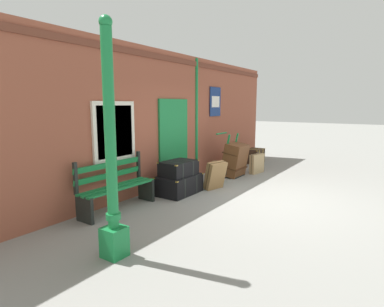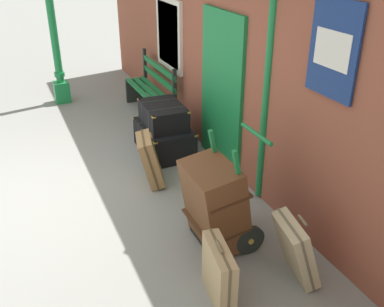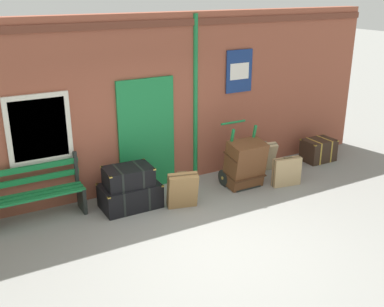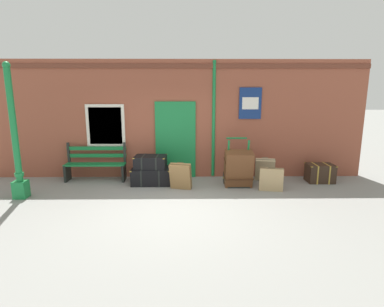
% 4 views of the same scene
% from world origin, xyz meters
% --- Properties ---
extents(ground_plane, '(60.00, 60.00, 0.00)m').
position_xyz_m(ground_plane, '(0.00, 0.00, 0.00)').
color(ground_plane, gray).
extents(brick_facade, '(10.40, 0.35, 3.20)m').
position_xyz_m(brick_facade, '(-0.01, 2.60, 1.60)').
color(brick_facade, brown).
rests_on(brick_facade, ground).
extents(lamp_post, '(0.28, 0.28, 3.00)m').
position_xyz_m(lamp_post, '(-3.44, 0.78, 1.14)').
color(lamp_post, '#197A3D').
rests_on(lamp_post, ground).
extents(platform_bench, '(1.60, 0.43, 1.01)m').
position_xyz_m(platform_bench, '(-2.13, 2.16, 0.44)').
color(platform_bench, '#197A3D').
rests_on(platform_bench, ground).
extents(steamer_trunk_base, '(1.01, 0.65, 0.43)m').
position_xyz_m(steamer_trunk_base, '(-0.60, 1.82, 0.21)').
color(steamer_trunk_base, black).
rests_on(steamer_trunk_base, ground).
extents(steamer_trunk_middle, '(0.84, 0.59, 0.33)m').
position_xyz_m(steamer_trunk_middle, '(-0.61, 1.82, 0.58)').
color(steamer_trunk_middle, black).
rests_on(steamer_trunk_middle, steamer_trunk_base).
extents(porters_trolley, '(0.71, 0.62, 1.19)m').
position_xyz_m(porters_trolley, '(1.63, 1.72, 0.27)').
color(porters_trolley, black).
rests_on(porters_trolley, ground).
extents(large_brown_trunk, '(0.70, 0.57, 0.94)m').
position_xyz_m(large_brown_trunk, '(1.63, 1.54, 0.47)').
color(large_brown_trunk, brown).
rests_on(large_brown_trunk, ground).
extents(suitcase_slate, '(0.58, 0.25, 0.59)m').
position_xyz_m(suitcase_slate, '(2.38, 1.21, 0.28)').
color(suitcase_slate, tan).
rests_on(suitcase_slate, ground).
extents(suitcase_cream, '(0.56, 0.43, 0.64)m').
position_xyz_m(suitcase_cream, '(2.41, 1.99, 0.32)').
color(suitcase_cream, tan).
rests_on(suitcase_cream, ground).
extents(suitcase_oxblood, '(0.58, 0.44, 0.67)m').
position_xyz_m(suitcase_oxblood, '(0.18, 1.34, 0.33)').
color(suitcase_oxblood, olive).
rests_on(suitcase_oxblood, ground).
extents(corner_trunk, '(0.69, 0.50, 0.49)m').
position_xyz_m(corner_trunk, '(3.87, 1.91, 0.24)').
color(corner_trunk, '#332319').
rests_on(corner_trunk, ground).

